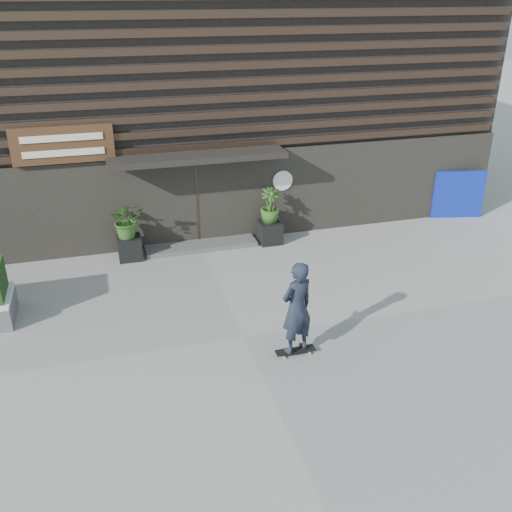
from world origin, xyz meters
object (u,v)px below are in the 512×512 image
object	(u,v)px
planter_pot_left	(130,248)
planter_pot_right	(270,232)
skateboarder	(297,308)
blue_tarp	(458,194)

from	to	relation	value
planter_pot_left	planter_pot_right	world-z (taller)	same
planter_pot_left	skateboarder	distance (m)	5.94
blue_tarp	skateboarder	world-z (taller)	skateboarder
skateboarder	planter_pot_left	bearing A→B (deg)	117.43
planter_pot_left	blue_tarp	size ratio (longest dim) A/B	0.38
planter_pot_left	blue_tarp	bearing A→B (deg)	1.74
planter_pot_left	blue_tarp	xyz separation A→B (m)	(9.87, 0.30, 0.43)
planter_pot_right	skateboarder	world-z (taller)	skateboarder
planter_pot_right	blue_tarp	bearing A→B (deg)	2.83
planter_pot_right	blue_tarp	size ratio (longest dim) A/B	0.38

